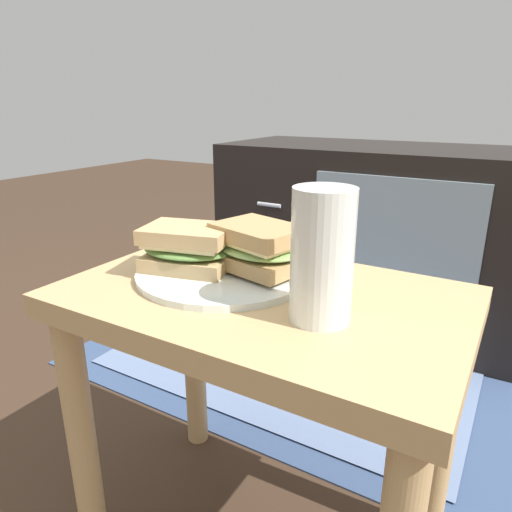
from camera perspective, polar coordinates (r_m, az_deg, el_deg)
The scene contains 7 objects.
side_table at distance 0.70m, azimuth 0.71°, elevation -11.17°, with size 0.56×0.36×0.46m.
tv_cabinet at distance 1.59m, azimuth 14.02°, elevation 2.51°, with size 0.96×0.46×0.58m.
area_rug at distance 1.37m, azimuth 4.14°, elevation -12.85°, with size 1.19×0.71×0.01m.
plate at distance 0.71m, azimuth -3.90°, elevation -2.01°, with size 0.27×0.27×0.01m, color silver.
sandwich_front at distance 0.71m, azimuth -8.17°, elevation 1.08°, with size 0.16×0.13×0.07m.
sandwich_back at distance 0.69m, azimuth 0.38°, elevation 1.13°, with size 0.16×0.13×0.07m.
beer_glass at distance 0.55m, azimuth 8.10°, elevation -0.42°, with size 0.08×0.08×0.16m.
Camera 1 is at (0.30, -0.53, 0.71)m, focal length 32.59 mm.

